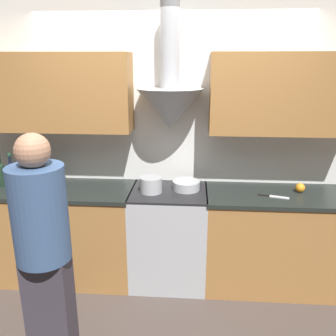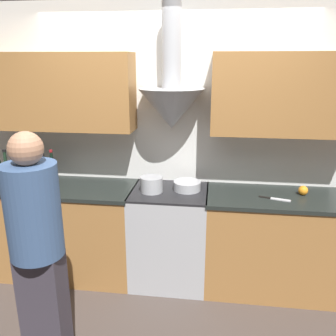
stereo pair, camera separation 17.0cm
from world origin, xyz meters
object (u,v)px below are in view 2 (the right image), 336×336
wine_bottle_4 (35,171)px  orange_fruit (303,190)px  wine_bottle_5 (44,173)px  stock_pot (152,184)px  mixing_bowl (187,186)px  wine_bottle_3 (25,172)px  wine_bottle_1 (7,170)px  wine_bottle_2 (17,170)px  wine_bottle_6 (53,171)px  stove_range (169,236)px  person_foreground_left (38,248)px

wine_bottle_4 → orange_fruit: (2.48, 0.06, -0.09)m
wine_bottle_5 → orange_fruit: (2.40, 0.05, -0.08)m
stock_pot → mixing_bowl: 0.33m
wine_bottle_3 → wine_bottle_4: (0.10, 0.00, 0.01)m
wine_bottle_3 → orange_fruit: (2.58, 0.06, -0.09)m
wine_bottle_1 → wine_bottle_3: wine_bottle_1 is taller
stock_pot → mixing_bowl: bearing=15.4°
orange_fruit → wine_bottle_2: bearing=-179.2°
wine_bottle_3 → wine_bottle_1: bearing=173.2°
wine_bottle_2 → mixing_bowl: (1.65, 0.03, -0.09)m
wine_bottle_6 → wine_bottle_3: bearing=-176.8°
wine_bottle_4 → wine_bottle_2: bearing=174.0°
wine_bottle_1 → stock_pot: 1.44m
wine_bottle_5 → stock_pot: bearing=-2.5°
stove_range → mixing_bowl: size_ratio=3.72×
wine_bottle_4 → person_foreground_left: size_ratio=0.20×
wine_bottle_2 → wine_bottle_3: (0.10, -0.03, -0.00)m
wine_bottle_1 → person_foreground_left: person_foreground_left is taller
wine_bottle_2 → wine_bottle_6: wine_bottle_6 is taller
wine_bottle_3 → wine_bottle_6: wine_bottle_6 is taller
stove_range → wine_bottle_1: (-1.60, 0.02, 0.59)m
wine_bottle_2 → orange_fruit: bearing=0.8°
wine_bottle_1 → wine_bottle_2: wine_bottle_1 is taller
stove_range → wine_bottle_3: bearing=-179.6°
wine_bottle_1 → person_foreground_left: size_ratio=0.20×
stove_range → wine_bottle_4: bearing=-179.8°
wine_bottle_1 → orange_fruit: (2.79, 0.04, -0.09)m
wine_bottle_2 → wine_bottle_5: wine_bottle_2 is taller
stock_pot → person_foreground_left: 1.24m
orange_fruit → person_foreground_left: bearing=-147.3°
wine_bottle_6 → wine_bottle_4: bearing=-176.4°
stove_range → orange_fruit: 1.30m
stove_range → stock_pot: size_ratio=4.60×
wine_bottle_3 → stock_pot: 1.24m
wine_bottle_2 → wine_bottle_4: bearing=-6.0°
wine_bottle_2 → wine_bottle_3: 0.10m
stove_range → wine_bottle_2: size_ratio=2.90×
wine_bottle_3 → wine_bottle_6: bearing=3.2°
wine_bottle_4 → mixing_bowl: size_ratio=1.33×
wine_bottle_2 → stock_pot: size_ratio=1.59×
wine_bottle_2 → orange_fruit: (2.68, 0.04, -0.09)m
wine_bottle_2 → stove_range: bearing=-0.6°
wine_bottle_5 → stock_pot: size_ratio=1.54×
mixing_bowl → orange_fruit: (1.03, 0.01, 0.00)m
wine_bottle_1 → wine_bottle_3: size_ratio=1.05×
stove_range → mixing_bowl: mixing_bowl is taller
wine_bottle_1 → wine_bottle_5: 0.39m
stove_range → wine_bottle_4: size_ratio=2.78×
wine_bottle_2 → orange_fruit: size_ratio=3.82×
wine_bottle_2 → orange_fruit: 2.68m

